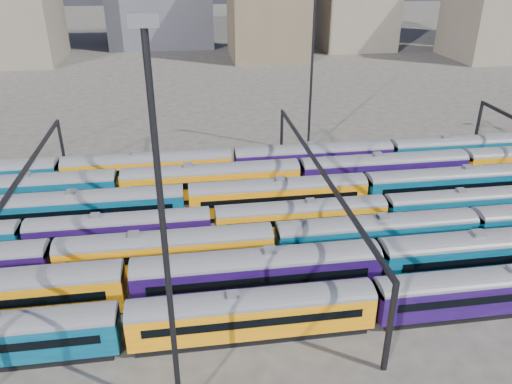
{
  "coord_description": "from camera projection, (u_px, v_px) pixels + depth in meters",
  "views": [
    {
      "loc": [
        -3.45,
        -45.85,
        28.22
      ],
      "look_at": [
        4.09,
        4.99,
        3.0
      ],
      "focal_mm": 35.0,
      "sensor_mm": 36.0,
      "label": 1
    }
  ],
  "objects": [
    {
      "name": "mast_3",
      "position": [
        312.0,
        59.0,
        70.73
      ],
      "size": [
        1.4,
        0.5,
        25.6
      ],
      "color": "black",
      "rests_on": "ground"
    },
    {
      "name": "gantry_2",
      "position": [
        319.0,
        177.0,
        51.93
      ],
      "size": [
        0.35,
        40.35,
        8.03
      ],
      "color": "black",
      "rests_on": "ground"
    },
    {
      "name": "rake_2",
      "position": [
        52.0,
        257.0,
        45.82
      ],
      "size": [
        124.25,
        3.03,
        5.1
      ],
      "color": "black",
      "rests_on": "ground"
    },
    {
      "name": "mast_2",
      "position": [
        164.0,
        238.0,
        27.25
      ],
      "size": [
        1.4,
        0.5,
        25.6
      ],
      "color": "black",
      "rests_on": "ground"
    },
    {
      "name": "rake_5",
      "position": [
        119.0,
        183.0,
        59.67
      ],
      "size": [
        132.24,
        3.22,
        5.44
      ],
      "color": "black",
      "rests_on": "ground"
    },
    {
      "name": "rake_6",
      "position": [
        148.0,
        166.0,
        64.55
      ],
      "size": [
        153.26,
        3.2,
        5.4
      ],
      "color": "black",
      "rests_on": "ground"
    },
    {
      "name": "rake_3",
      "position": [
        301.0,
        214.0,
        53.61
      ],
      "size": [
        132.54,
        2.77,
        4.65
      ],
      "color": "black",
      "rests_on": "ground"
    },
    {
      "name": "rake_4",
      "position": [
        366.0,
        187.0,
        59.11
      ],
      "size": [
        126.29,
        3.08,
        5.19
      ],
      "color": "black",
      "rests_on": "ground"
    },
    {
      "name": "ground",
      "position": [
        225.0,
        240.0,
        53.6
      ],
      "size": [
        500.0,
        500.0,
        0.0
      ],
      "primitive_type": "plane",
      "color": "#3C3832",
      "rests_on": "ground"
    },
    {
      "name": "gantry_1",
      "position": [
        16.0,
        195.0,
        47.97
      ],
      "size": [
        0.35,
        40.35,
        8.03
      ],
      "color": "black",
      "rests_on": "ground"
    },
    {
      "name": "rake_0",
      "position": [
        374.0,
        298.0,
        40.57
      ],
      "size": [
        119.57,
        2.92,
        4.91
      ],
      "color": "black",
      "rests_on": "ground"
    },
    {
      "name": "rake_1",
      "position": [
        127.0,
        280.0,
        42.24
      ],
      "size": [
        133.35,
        3.25,
        5.49
      ],
      "color": "black",
      "rests_on": "ground"
    }
  ]
}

